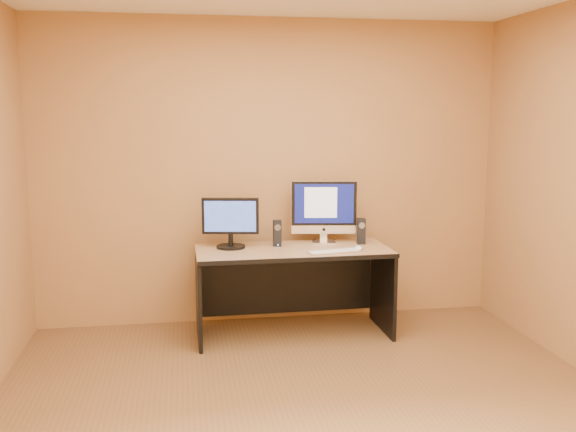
{
  "coord_description": "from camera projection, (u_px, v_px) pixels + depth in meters",
  "views": [
    {
      "loc": [
        -0.75,
        -3.47,
        1.81
      ],
      "look_at": [
        0.06,
        1.42,
        1.01
      ],
      "focal_mm": 40.0,
      "sensor_mm": 36.0,
      "label": 1
    }
  ],
  "objects": [
    {
      "name": "floor",
      "position": [
        317.0,
        422.0,
        3.79
      ],
      "size": [
        4.0,
        4.0,
        0.0
      ],
      "primitive_type": "plane",
      "color": "brown",
      "rests_on": "ground"
    },
    {
      "name": "walls",
      "position": [
        319.0,
        205.0,
        3.58
      ],
      "size": [
        4.0,
        4.0,
        2.6
      ],
      "primitive_type": null,
      "color": "#9E7440",
      "rests_on": "ground"
    },
    {
      "name": "desk",
      "position": [
        293.0,
        292.0,
        5.23
      ],
      "size": [
        1.57,
        0.7,
        0.72
      ],
      "primitive_type": null,
      "rotation": [
        0.0,
        0.0,
        0.01
      ],
      "color": "#A58152",
      "rests_on": "ground"
    },
    {
      "name": "imac",
      "position": [
        324.0,
        211.0,
        5.39
      ],
      "size": [
        0.58,
        0.29,
        0.54
      ],
      "primitive_type": null,
      "rotation": [
        0.0,
        0.0,
        -0.16
      ],
      "color": "silver",
      "rests_on": "desk"
    },
    {
      "name": "second_monitor",
      "position": [
        231.0,
        223.0,
        5.18
      ],
      "size": [
        0.5,
        0.31,
        0.41
      ],
      "primitive_type": null,
      "rotation": [
        0.0,
        0.0,
        -0.18
      ],
      "color": "black",
      "rests_on": "desk"
    },
    {
      "name": "speaker_left",
      "position": [
        277.0,
        233.0,
        5.27
      ],
      "size": [
        0.07,
        0.07,
        0.21
      ],
      "primitive_type": null,
      "rotation": [
        0.0,
        0.0,
        -0.04
      ],
      "color": "black",
      "rests_on": "desk"
    },
    {
      "name": "speaker_right",
      "position": [
        361.0,
        231.0,
        5.36
      ],
      "size": [
        0.08,
        0.08,
        0.21
      ],
      "primitive_type": null,
      "rotation": [
        0.0,
        0.0,
        -0.15
      ],
      "color": "black",
      "rests_on": "desk"
    },
    {
      "name": "keyboard",
      "position": [
        334.0,
        252.0,
        5.04
      ],
      "size": [
        0.43,
        0.19,
        0.02
      ],
      "primitive_type": "cube",
      "rotation": [
        0.0,
        0.0,
        0.18
      ],
      "color": "silver",
      "rests_on": "desk"
    },
    {
      "name": "mouse",
      "position": [
        359.0,
        248.0,
        5.14
      ],
      "size": [
        0.06,
        0.1,
        0.04
      ],
      "primitive_type": "ellipsoid",
      "rotation": [
        0.0,
        0.0,
        0.02
      ],
      "color": "white",
      "rests_on": "desk"
    },
    {
      "name": "cable_a",
      "position": [
        320.0,
        241.0,
        5.47
      ],
      "size": [
        0.06,
        0.21,
        0.01
      ],
      "primitive_type": "cylinder",
      "rotation": [
        1.57,
        0.0,
        0.24
      ],
      "color": "black",
      "rests_on": "desk"
    },
    {
      "name": "cable_b",
      "position": [
        318.0,
        241.0,
        5.48
      ],
      "size": [
        0.05,
        0.17,
        0.01
      ],
      "primitive_type": "cylinder",
      "rotation": [
        1.57,
        0.0,
        -0.27
      ],
      "color": "black",
      "rests_on": "desk"
    }
  ]
}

